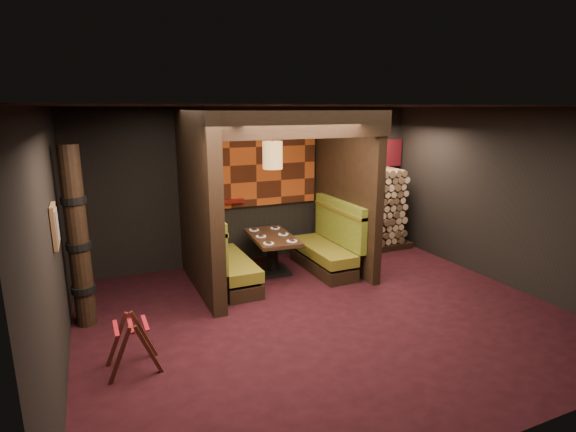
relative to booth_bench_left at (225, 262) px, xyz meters
The scene contains 23 objects.
floor 1.95m from the booth_bench_left, 59.77° to the right, with size 6.50×5.50×0.02m, color black.
ceiling 3.11m from the booth_bench_left, 59.77° to the right, with size 6.50×5.50×0.02m, color black.
wall_back 1.79m from the booth_bench_left, 49.10° to the left, with size 6.50×0.02×2.85m, color black.
wall_front 4.63m from the booth_bench_left, 77.70° to the right, with size 6.50×0.02×2.85m, color black.
wall_left 3.01m from the booth_bench_left, 144.33° to the right, with size 0.02×5.50×2.85m, color black.
wall_right 4.65m from the booth_bench_left, 21.35° to the right, with size 0.02×5.50×2.85m, color black.
partition_left 1.10m from the booth_bench_left, behind, with size 0.20×2.20×2.85m, color black.
partition_right 2.48m from the booth_bench_left, ahead, with size 0.15×2.10×2.85m, color black.
header_beam 2.60m from the booth_bench_left, 45.41° to the right, with size 2.85×0.18×0.44m, color black.
tapa_back_panel 2.00m from the booth_bench_left, 48.54° to the left, with size 2.40×0.06×1.55m, color #9E4015.
tapa_side_panel 1.48m from the booth_bench_left, 146.90° to the left, with size 0.04×1.85×1.45m, color #9E4015.
lacquer_shelf 1.32m from the booth_bench_left, 70.12° to the left, with size 0.60×0.12×0.07m, color #570F0C.
booth_bench_left is the anchor object (origin of this frame).
booth_bench_right 1.89m from the booth_bench_left, ahead, with size 0.68×1.60×1.14m.
dining_table 0.94m from the booth_bench_left, 13.78° to the left, with size 0.79×1.33×0.68m.
place_settings 0.99m from the booth_bench_left, 13.78° to the left, with size 0.65×1.09×0.03m.
pendant_lamp 1.91m from the booth_bench_left, 10.79° to the left, with size 0.33×0.33×1.00m.
framed_picture 3.00m from the booth_bench_left, 145.49° to the right, with size 0.05×0.36×0.46m.
luggage_rack 2.52m from the booth_bench_left, 129.87° to the right, with size 0.60×0.43×0.65m.
totem_column 2.30m from the booth_bench_left, 165.25° to the right, with size 0.31×0.31×2.40m.
firewood_stack 3.35m from the booth_bench_left, 12.17° to the left, with size 1.73×0.70×1.64m.
mosaic_header 3.73m from the booth_bench_left, 17.60° to the left, with size 1.83×0.10×0.56m, color maroon.
bay_front_post 2.58m from the booth_bench_left, ahead, with size 0.08×0.08×2.85m, color black.
Camera 1 is at (-2.82, -5.06, 2.83)m, focal length 28.00 mm.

